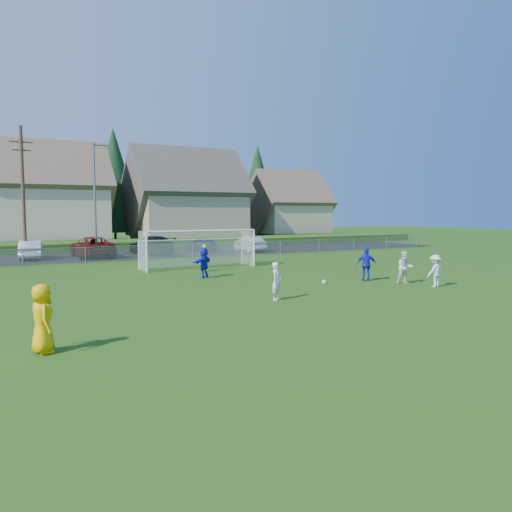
# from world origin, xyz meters

# --- Properties ---
(ground) EXTENTS (160.00, 160.00, 0.00)m
(ground) POSITION_xyz_m (0.00, 0.00, 0.00)
(ground) COLOR #193D0C
(ground) RESTS_ON ground
(asphalt_lot) EXTENTS (60.00, 60.00, 0.00)m
(asphalt_lot) POSITION_xyz_m (0.00, 27.50, 0.01)
(asphalt_lot) COLOR black
(asphalt_lot) RESTS_ON ground
(grass_embankment) EXTENTS (70.00, 6.00, 0.80)m
(grass_embankment) POSITION_xyz_m (0.00, 35.00, 0.40)
(grass_embankment) COLOR #1E420F
(grass_embankment) RESTS_ON ground
(soccer_ball) EXTENTS (0.22, 0.22, 0.22)m
(soccer_ball) POSITION_xyz_m (2.86, 6.05, 0.11)
(soccer_ball) COLOR white
(soccer_ball) RESTS_ON ground
(referee) EXTENTS (0.64, 0.93, 1.82)m
(referee) POSITION_xyz_m (-10.91, -0.50, 0.91)
(referee) COLOR #F5B904
(referee) RESTS_ON ground
(player_white_a) EXTENTS (0.69, 0.65, 1.58)m
(player_white_a) POSITION_xyz_m (-1.58, 3.31, 0.79)
(player_white_a) COLOR white
(player_white_a) RESTS_ON ground
(player_white_b) EXTENTS (1.00, 0.92, 1.67)m
(player_white_b) POSITION_xyz_m (6.53, 4.19, 0.83)
(player_white_b) COLOR white
(player_white_b) RESTS_ON ground
(player_white_c) EXTENTS (1.06, 0.67, 1.57)m
(player_white_c) POSITION_xyz_m (7.08, 2.73, 0.79)
(player_white_c) COLOR white
(player_white_c) RESTS_ON ground
(player_blue_a) EXTENTS (1.09, 0.94, 1.76)m
(player_blue_a) POSITION_xyz_m (5.54, 5.95, 0.88)
(player_blue_a) COLOR #141CC2
(player_blue_a) RESTS_ON ground
(player_blue_b) EXTENTS (1.58, 1.28, 1.69)m
(player_blue_b) POSITION_xyz_m (-1.55, 11.20, 0.84)
(player_blue_b) COLOR #141CC2
(player_blue_b) RESTS_ON ground
(goalkeeper) EXTENTS (0.64, 0.46, 1.65)m
(goalkeeper) POSITION_xyz_m (-0.35, 14.02, 0.83)
(goalkeeper) COLOR #A3CF18
(goalkeeper) RESTS_ON ground
(car_b) EXTENTS (2.05, 4.58, 1.46)m
(car_b) POSITION_xyz_m (-9.08, 27.65, 0.73)
(car_b) COLOR silver
(car_b) RESTS_ON ground
(car_c) EXTENTS (2.74, 5.92, 1.65)m
(car_c) POSITION_xyz_m (-4.61, 27.13, 0.82)
(car_c) COLOR #5B0C0A
(car_c) RESTS_ON ground
(car_d) EXTENTS (2.90, 5.77, 1.61)m
(car_d) POSITION_xyz_m (0.28, 27.08, 0.80)
(car_d) COLOR black
(car_d) RESTS_ON ground
(car_e) EXTENTS (1.67, 4.01, 1.36)m
(car_e) POSITION_xyz_m (5.13, 27.72, 0.68)
(car_e) COLOR #151446
(car_e) RESTS_ON ground
(car_f) EXTENTS (1.66, 4.26, 1.38)m
(car_f) POSITION_xyz_m (9.23, 26.22, 0.69)
(car_f) COLOR silver
(car_f) RESTS_ON ground
(soccer_goal) EXTENTS (7.42, 1.90, 2.50)m
(soccer_goal) POSITION_xyz_m (0.00, 16.05, 1.63)
(soccer_goal) COLOR white
(soccer_goal) RESTS_ON ground
(chainlink_fence) EXTENTS (52.06, 0.06, 1.20)m
(chainlink_fence) POSITION_xyz_m (0.00, 22.00, 0.63)
(chainlink_fence) COLOR gray
(chainlink_fence) RESTS_ON ground
(streetlight) EXTENTS (1.38, 0.18, 9.00)m
(streetlight) POSITION_xyz_m (-4.45, 26.00, 4.84)
(streetlight) COLOR slate
(streetlight) RESTS_ON ground
(utility_pole) EXTENTS (1.60, 0.26, 10.00)m
(utility_pole) POSITION_xyz_m (-9.50, 27.00, 5.15)
(utility_pole) COLOR #473321
(utility_pole) RESTS_ON ground
(houses_row) EXTENTS (53.90, 11.45, 13.27)m
(houses_row) POSITION_xyz_m (1.97, 42.46, 7.33)
(houses_row) COLOR tan
(houses_row) RESTS_ON ground
(tree_row) EXTENTS (65.98, 12.36, 13.80)m
(tree_row) POSITION_xyz_m (1.04, 48.74, 6.91)
(tree_row) COLOR #382616
(tree_row) RESTS_ON ground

